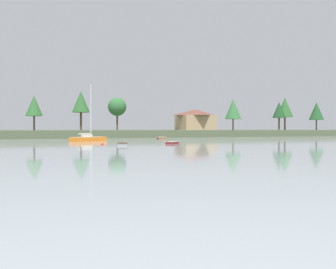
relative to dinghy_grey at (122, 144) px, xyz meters
name	(u,v)px	position (x,y,z in m)	size (l,w,h in m)	color
far_shore_bank	(62,133)	(-0.29, 65.39, 0.76)	(206.69, 59.41, 1.78)	#4C563D
dinghy_grey	(122,144)	(0.00, 0.00, 0.00)	(2.16, 3.42, 0.53)	gray
sailboat_orange	(88,140)	(-1.13, 17.75, 0.09)	(6.84, 4.96, 10.34)	orange
dinghy_maroon	(172,143)	(7.80, 1.77, -0.01)	(2.59, 2.40, 0.47)	maroon
dinghy_wood	(161,138)	(15.78, 26.20, 0.01)	(2.35, 3.85, 0.56)	brown
mooring_buoy_red	(102,144)	(-1.95, 2.94, -0.07)	(0.33, 0.33, 0.38)	red
shore_tree_left	(233,109)	(43.84, 42.21, 7.57)	(4.56, 4.56, 8.73)	brown
shore_tree_left_mid	(117,107)	(17.07, 67.67, 9.00)	(5.85, 5.85, 10.31)	brown
shore_tree_inland_b	(285,107)	(72.76, 54.78, 9.41)	(5.44, 5.44, 11.13)	brown
shore_tree_right_mid	(316,111)	(80.03, 47.83, 7.96)	(4.78, 4.78, 9.26)	brown
shore_tree_center	(34,106)	(-8.95, 40.54, 7.11)	(3.70, 3.70, 7.76)	brown
shore_tree_center_left	(279,110)	(63.41, 46.45, 7.90)	(4.07, 4.07, 8.80)	brown
shore_tree_right	(81,102)	(5.10, 63.99, 10.00)	(5.17, 5.17, 11.59)	brown
cottage_near_water	(195,119)	(43.61, 65.21, 5.25)	(12.25, 10.16, 6.98)	tan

